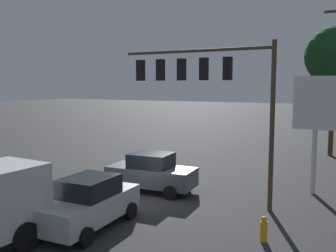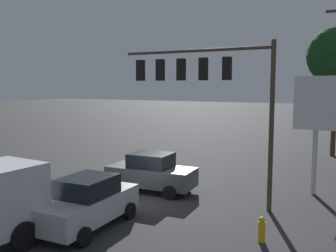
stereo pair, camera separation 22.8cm
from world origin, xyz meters
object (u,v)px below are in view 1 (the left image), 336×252
Objects in this scene: price_sign at (316,109)px; fire_hydrant at (264,229)px; sedan_far at (151,172)px; sedan_waiting at (89,203)px; traffic_signal_assembly at (205,81)px; street_tree at (335,56)px.

price_sign is 7.83m from fire_hydrant.
sedan_waiting is at bearing 90.65° from sedan_far.
traffic_signal_assembly is 5.71m from price_sign.
traffic_signal_assembly is at bearing 172.90° from sedan_far.
price_sign is (-4.31, -3.50, -1.34)m from traffic_signal_assembly.
traffic_signal_assembly reaches higher than sedan_waiting.
traffic_signal_assembly is 0.75× the size of street_tree.
sedan_far is 7.39m from fire_hydrant.
traffic_signal_assembly reaches higher than fire_hydrant.
street_tree reaches higher than sedan_waiting.
street_tree is (-6.75, -19.89, 6.48)m from sedan_waiting.
fire_hydrant is at bearing 136.59° from traffic_signal_assembly.
sedan_far is at bearing -177.93° from sedan_waiting.
sedan_far is 5.13× the size of fire_hydrant.
sedan_far is at bearing 63.86° from street_tree.
price_sign is 11.44m from sedan_waiting.
price_sign is 6.53× the size of fire_hydrant.
street_tree is at bearing 158.75° from sedan_waiting.
sedan_far is at bearing -3.17° from traffic_signal_assembly.
street_tree is at bearing -106.01° from traffic_signal_assembly.
fire_hydrant is at bearing 147.58° from sedan_far.
sedan_far is (7.24, 3.34, -3.19)m from price_sign.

